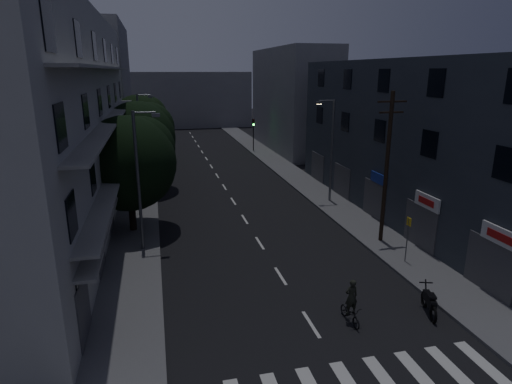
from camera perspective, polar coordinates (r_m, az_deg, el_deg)
name	(u,v)px	position (r m, az deg, el deg)	size (l,w,h in m)	color
ground	(223,186)	(39.54, -4.36, 0.84)	(160.00, 160.00, 0.00)	black
sidewalk_left	(140,190)	(39.11, -15.27, 0.26)	(3.00, 90.00, 0.15)	#565659
sidewalk_right	(301,180)	(41.30, 5.97, 1.56)	(3.00, 90.00, 0.15)	#565659
lane_markings	(214,171)	(45.54, -5.61, 2.83)	(0.15, 60.50, 0.01)	beige
building_left	(59,121)	(31.50, -24.74, 8.55)	(7.00, 36.00, 14.00)	#A3A39E
building_right	(414,140)	(32.50, 20.31, 6.52)	(6.19, 28.00, 11.00)	#2A3039
building_far_left	(104,88)	(61.08, -19.62, 12.91)	(6.00, 20.00, 16.00)	slate
building_far_right	(292,100)	(57.70, 4.82, 12.13)	(6.00, 20.00, 13.00)	slate
building_far_end	(185,99)	(83.11, -9.49, 12.08)	(24.00, 8.00, 10.00)	slate
tree_near	(129,160)	(28.21, -16.58, 4.15)	(6.05, 6.05, 7.46)	black
tree_mid	(139,135)	(37.92, -15.32, 7.31)	(6.23, 6.23, 7.67)	black
tree_far	(140,121)	(48.90, -15.25, 9.11)	(6.16, 6.16, 7.61)	black
traffic_signal_far_right	(253,128)	(55.76, -0.34, 8.54)	(0.28, 0.37, 4.10)	black
traffic_signal_far_left	(150,134)	(51.92, -13.97, 7.53)	(0.28, 0.37, 4.10)	black
street_lamp_left_near	(140,175)	(24.90, -15.23, 2.23)	(1.51, 0.25, 8.00)	#57595E
street_lamp_right	(331,146)	(34.00, 9.93, 6.11)	(1.51, 0.25, 8.00)	slate
street_lamp_left_far	(141,132)	(42.27, -15.09, 7.69)	(1.51, 0.25, 8.00)	slate
utility_pole	(387,165)	(26.34, 17.04, 3.42)	(1.80, 0.24, 9.00)	black
bus_stop_sign	(408,232)	(24.51, 19.60, -4.99)	(0.06, 0.35, 2.52)	#595B60
motorcycle	(429,303)	(20.64, 22.10, -13.51)	(0.87, 1.96, 1.30)	black
cyclist	(351,308)	(18.95, 12.50, -14.88)	(0.65, 1.59, 1.98)	black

